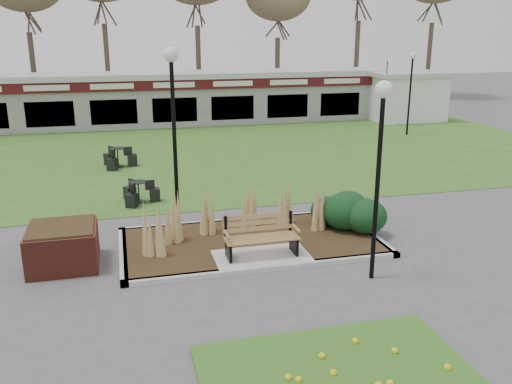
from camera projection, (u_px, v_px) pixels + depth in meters
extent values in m
plane|color=#515154|center=(263.00, 263.00, 12.42)|extent=(100.00, 100.00, 0.00)
cube|color=#33621F|center=(192.00, 153.00, 23.56)|extent=(34.00, 16.00, 0.02)
cube|color=#2A621C|center=(343.00, 383.00, 8.13)|extent=(4.20, 3.00, 0.08)
cube|color=#2F2412|center=(251.00, 242.00, 13.51)|extent=(6.22, 3.22, 0.12)
cube|color=#B7B7B2|center=(268.00, 268.00, 12.02)|extent=(6.40, 0.18, 0.12)
cube|color=#B7B7B2|center=(237.00, 221.00, 15.01)|extent=(6.40, 0.18, 0.12)
cube|color=#B7B7B2|center=(123.00, 254.00, 12.78)|extent=(0.18, 3.40, 0.12)
cube|color=#B7B7B2|center=(365.00, 231.00, 14.25)|extent=(0.18, 3.40, 0.12)
cube|color=#B7B7B2|center=(262.00, 258.00, 12.54)|extent=(2.20, 1.20, 0.13)
cone|color=#A39451|center=(172.00, 219.00, 13.25)|extent=(0.36, 0.36, 1.15)
cone|color=#A39451|center=(209.00, 211.00, 13.86)|extent=(0.36, 0.36, 1.15)
cone|color=#A39451|center=(249.00, 205.00, 14.31)|extent=(0.36, 0.36, 1.15)
cone|color=#A39451|center=(284.00, 205.00, 14.33)|extent=(0.36, 0.36, 1.15)
cone|color=#A39451|center=(318.00, 207.00, 14.15)|extent=(0.36, 0.36, 1.15)
cone|color=#A39451|center=(153.00, 232.00, 12.39)|extent=(0.36, 0.36, 1.15)
ellipsoid|color=black|center=(345.00, 211.00, 14.16)|extent=(1.21, 1.10, 0.99)
ellipsoid|color=black|center=(366.00, 216.00, 13.90)|extent=(1.10, 1.00, 0.90)
ellipsoid|color=black|center=(348.00, 207.00, 14.72)|extent=(1.06, 0.96, 0.86)
ellipsoid|color=black|center=(327.00, 210.00, 14.59)|extent=(0.92, 0.84, 0.76)
cube|color=#A18548|center=(262.00, 238.00, 12.40)|extent=(1.70, 0.57, 0.04)
cube|color=#A18548|center=(258.00, 222.00, 12.60)|extent=(1.70, 0.13, 0.44)
cube|color=black|center=(228.00, 250.00, 12.27)|extent=(0.06, 0.55, 0.42)
cube|color=black|center=(294.00, 244.00, 12.64)|extent=(0.06, 0.55, 0.42)
cube|color=black|center=(226.00, 226.00, 12.42)|extent=(0.06, 0.06, 0.50)
cube|color=black|center=(290.00, 221.00, 12.79)|extent=(0.06, 0.06, 0.50)
cube|color=#A18548|center=(227.00, 234.00, 12.13)|extent=(0.05, 0.50, 0.04)
cube|color=#A18548|center=(296.00, 228.00, 12.52)|extent=(0.05, 0.50, 0.04)
cube|color=maroon|center=(63.00, 247.00, 12.18)|extent=(1.50, 1.50, 0.90)
cube|color=#2F2412|center=(61.00, 227.00, 12.04)|extent=(1.40, 1.40, 0.06)
cube|color=gray|center=(172.00, 101.00, 30.62)|extent=(24.00, 3.00, 2.60)
cube|color=#480F13|center=(174.00, 85.00, 28.88)|extent=(24.00, 0.18, 0.55)
cube|color=silver|center=(171.00, 75.00, 30.20)|extent=(24.60, 3.40, 0.30)
cube|color=silver|center=(174.00, 85.00, 28.77)|extent=(22.00, 0.02, 0.28)
cube|color=black|center=(175.00, 110.00, 29.36)|extent=(22.00, 0.10, 1.30)
cube|color=white|center=(405.00, 98.00, 31.95)|extent=(4.00, 3.00, 2.60)
cube|color=silver|center=(407.00, 74.00, 31.55)|extent=(4.40, 3.40, 0.25)
cylinder|color=#47382B|center=(21.00, 71.00, 35.55)|extent=(0.36, 0.36, 5.17)
cylinder|color=#47382B|center=(115.00, 69.00, 36.97)|extent=(0.36, 0.36, 5.17)
cylinder|color=#47382B|center=(202.00, 68.00, 38.39)|extent=(0.36, 0.36, 5.17)
cylinder|color=#47382B|center=(283.00, 67.00, 39.80)|extent=(0.36, 0.36, 5.17)
cylinder|color=#47382B|center=(358.00, 65.00, 41.22)|extent=(0.36, 0.36, 5.17)
cylinder|color=#47382B|center=(428.00, 64.00, 42.64)|extent=(0.36, 0.36, 5.17)
cylinder|color=black|center=(377.00, 192.00, 11.14)|extent=(0.10, 0.10, 3.87)
sphere|color=white|center=(384.00, 89.00, 10.54)|extent=(0.35, 0.35, 0.35)
cylinder|color=black|center=(175.00, 146.00, 14.39)|extent=(0.11, 0.11, 4.37)
sphere|color=white|center=(171.00, 54.00, 13.71)|extent=(0.39, 0.39, 0.39)
cylinder|color=black|center=(410.00, 98.00, 27.12)|extent=(0.09, 0.09, 3.80)
sphere|color=white|center=(413.00, 56.00, 26.53)|extent=(0.34, 0.34, 0.34)
cylinder|color=black|center=(139.00, 202.00, 16.76)|extent=(0.39, 0.39, 0.03)
cylinder|color=black|center=(139.00, 192.00, 16.67)|extent=(0.04, 0.04, 0.64)
cylinder|color=black|center=(138.00, 182.00, 16.58)|extent=(0.53, 0.53, 0.02)
cube|color=black|center=(155.00, 195.00, 16.84)|extent=(0.31, 0.31, 0.41)
cube|color=black|center=(130.00, 193.00, 17.03)|extent=(0.42, 0.42, 0.41)
cube|color=black|center=(132.00, 201.00, 16.25)|extent=(0.41, 0.41, 0.41)
cylinder|color=black|center=(119.00, 166.00, 21.12)|extent=(0.44, 0.44, 0.03)
cylinder|color=black|center=(118.00, 158.00, 21.02)|extent=(0.05, 0.05, 0.72)
cylinder|color=black|center=(117.00, 148.00, 20.91)|extent=(0.60, 0.60, 0.02)
cube|color=black|center=(132.00, 160.00, 21.24)|extent=(0.37, 0.37, 0.46)
cube|color=black|center=(110.00, 159.00, 21.39)|extent=(0.47, 0.47, 0.46)
cube|color=black|center=(112.00, 164.00, 20.54)|extent=(0.45, 0.45, 0.46)
cylinder|color=black|center=(385.00, 104.00, 30.72)|extent=(0.06, 0.06, 2.20)
imported|color=#316BAC|center=(385.00, 97.00, 30.60)|extent=(2.44, 2.46, 1.75)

